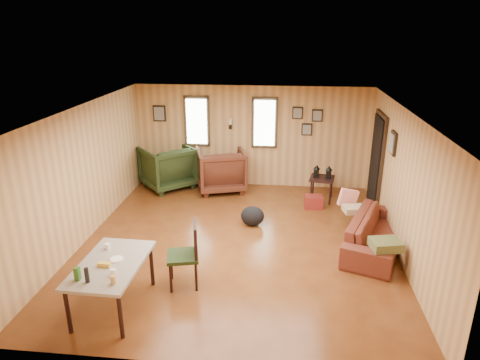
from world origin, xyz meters
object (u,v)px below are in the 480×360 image
object	(u,v)px
recliner_brown	(221,168)
dining_table	(111,267)
sofa	(377,228)
side_table	(322,176)
recliner_green	(167,165)
end_table	(180,168)

from	to	relation	value
recliner_brown	dining_table	xyz separation A→B (m)	(-0.80, -4.62, 0.08)
sofa	side_table	world-z (taller)	side_table
sofa	dining_table	world-z (taller)	dining_table
dining_table	recliner_green	bearing A→B (deg)	97.60
end_table	dining_table	size ratio (longest dim) A/B	0.51
recliner_brown	end_table	bearing A→B (deg)	-34.74
recliner_green	end_table	xyz separation A→B (m)	(0.24, 0.29, -0.16)
sofa	dining_table	xyz separation A→B (m)	(-3.92, -2.10, 0.23)
side_table	dining_table	bearing A→B (deg)	-126.41
sofa	recliner_green	world-z (taller)	recliner_green
sofa	recliner_green	bearing A→B (deg)	80.55
sofa	recliner_green	xyz separation A→B (m)	(-4.41, 2.57, 0.16)
recliner_green	end_table	size ratio (longest dim) A/B	1.58
dining_table	sofa	bearing A→B (deg)	29.75
sofa	dining_table	bearing A→B (deg)	138.99
end_table	side_table	world-z (taller)	side_table
dining_table	side_table	bearing A→B (deg)	55.15
end_table	side_table	distance (m)	3.45
recliner_green	side_table	size ratio (longest dim) A/B	1.36
sofa	side_table	distance (m)	2.28
recliner_green	dining_table	distance (m)	4.70
recliner_brown	side_table	bearing A→B (deg)	153.08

